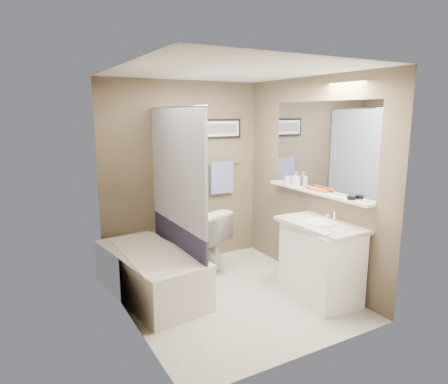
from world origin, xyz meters
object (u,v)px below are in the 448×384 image
soap_bottle (296,179)px  glass_jar (288,180)px  hair_brush_front (320,190)px  vanity (320,262)px  candle_bowl_near (351,198)px  toilet (199,239)px  hair_brush_back (313,188)px  bathtub (151,273)px

soap_bottle → glass_jar: bearing=90.0°
hair_brush_front → soap_bottle: soap_bottle is taller
hair_brush_front → glass_jar: glass_jar is taller
glass_jar → hair_brush_front: bearing=-90.0°
vanity → candle_bowl_near: 0.79m
toilet → hair_brush_back: bearing=115.8°
bathtub → vanity: size_ratio=1.67×
candle_bowl_near → glass_jar: glass_jar is taller
vanity → hair_brush_back: bearing=69.4°
glass_jar → soap_bottle: (0.00, -0.15, 0.03)m
bathtub → toilet: (0.79, 0.41, 0.15)m
bathtub → candle_bowl_near: (1.79, -1.15, 0.89)m
candle_bowl_near → hair_brush_back: hair_brush_back is taller
candle_bowl_near → soap_bottle: soap_bottle is taller
bathtub → vanity: vanity is taller
bathtub → candle_bowl_near: size_ratio=16.67×
hair_brush_front → bathtub: bearing=159.1°
hair_brush_front → hair_brush_back: 0.10m
glass_jar → soap_bottle: bearing=-90.0°
hair_brush_front → hair_brush_back: same height
hair_brush_back → soap_bottle: size_ratio=1.30×
candle_bowl_near → hair_brush_back: size_ratio=0.41×
toilet → soap_bottle: soap_bottle is taller
bathtub → candle_bowl_near: 2.30m
soap_bottle → toilet: bearing=146.3°
toilet → hair_brush_back: size_ratio=3.67×
vanity → candle_bowl_near: candle_bowl_near is taller
hair_brush_back → soap_bottle: 0.32m
hair_brush_front → soap_bottle: 0.43m
toilet → glass_jar: 1.35m
vanity → hair_brush_front: 0.80m
toilet → hair_brush_front: bearing=112.9°
toilet → hair_brush_front: (1.00, -1.09, 0.73)m
hair_brush_front → hair_brush_back: bearing=90.0°
hair_brush_front → glass_jar: bearing=90.0°
hair_brush_front → glass_jar: (0.00, 0.57, 0.03)m
toilet → glass_jar: bearing=133.2°
toilet → vanity: 1.57m
bathtub → hair_brush_back: bearing=-25.7°
bathtub → soap_bottle: (1.79, -0.26, 0.95)m
candle_bowl_near → soap_bottle: bearing=90.0°
candle_bowl_near → hair_brush_front: 0.47m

